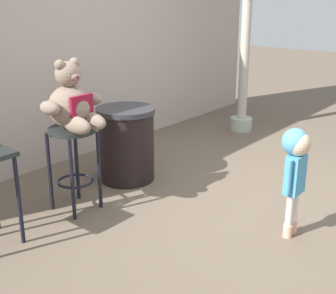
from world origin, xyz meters
TOP-DOWN VIEW (x-y plane):
  - ground_plane at (0.00, 0.00)m, footprint 24.00×24.00m
  - building_wall at (0.00, 2.32)m, footprint 7.03×0.30m
  - bar_stool_with_teddy at (-0.93, 1.10)m, footprint 0.40×0.40m
  - teddy_bear at (-0.93, 1.07)m, footprint 0.57×0.51m
  - child_walking at (-0.17, -0.57)m, footprint 0.28×0.22m
  - trash_bin at (-0.15, 1.23)m, footprint 0.59×0.59m
  - lamppost at (2.15, 1.25)m, footprint 0.30×0.30m

SIDE VIEW (x-z plane):
  - ground_plane at x=0.00m, z-range 0.00..0.00m
  - trash_bin at x=-0.15m, z-range 0.00..0.76m
  - bar_stool_with_teddy at x=-0.93m, z-range 0.16..0.91m
  - child_walking at x=-0.17m, z-range 0.20..1.07m
  - teddy_bear at x=-0.93m, z-range 0.67..1.25m
  - lamppost at x=2.15m, z-range -0.30..2.78m
  - building_wall at x=0.00m, z-range 0.00..3.13m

